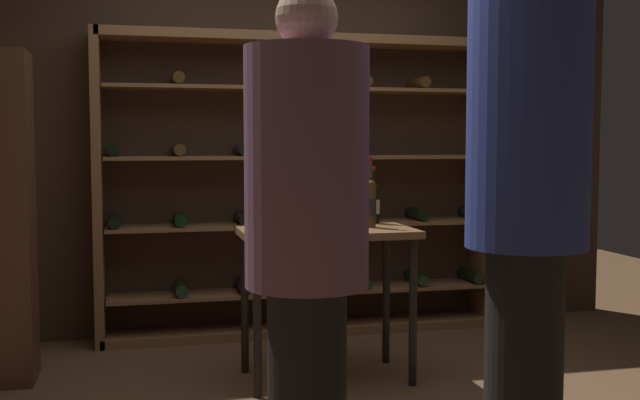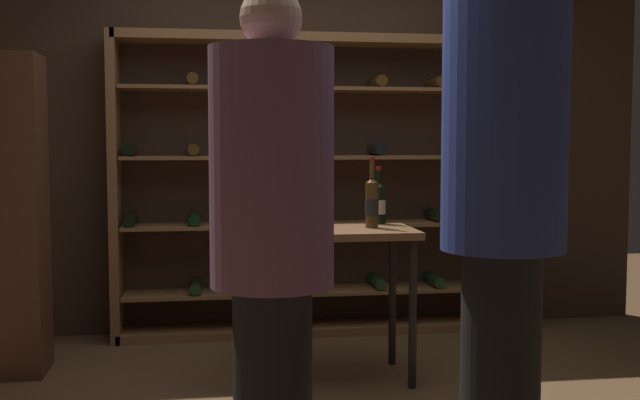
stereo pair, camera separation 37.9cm
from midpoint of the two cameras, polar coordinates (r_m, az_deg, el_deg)
The scene contains 8 objects.
back_wall at distance 5.46m, azimuth -5.80°, elevation 4.37°, with size 5.16×0.10×2.65m, color #3D2B1E.
wine_rack at distance 5.29m, azimuth -3.37°, elevation 0.85°, with size 2.74×0.32×2.03m.
tasting_table at distance 4.27m, azimuth -2.06°, elevation -3.66°, with size 0.95×0.55×0.84m.
person_guest_plum_blouse at distance 3.07m, azimuth 11.56°, elevation 1.16°, with size 0.47×0.47×2.08m.
person_bystander_dark_jacket at distance 2.80m, azimuth -4.86°, elevation -1.69°, with size 0.45×0.45×1.86m.
wine_bottle_red_label at distance 4.53m, azimuth 1.50°, elevation -0.17°, with size 0.08×0.08×0.33m.
wine_bottle_gold_foil at distance 4.31m, azimuth 1.15°, elevation -0.16°, with size 0.07×0.07×0.39m.
wine_glass_stemmed_center at distance 4.45m, azimuth -2.88°, elevation -0.27°, with size 0.09×0.09×0.16m.
Camera 1 is at (-0.94, -3.74, 1.31)m, focal length 43.67 mm.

